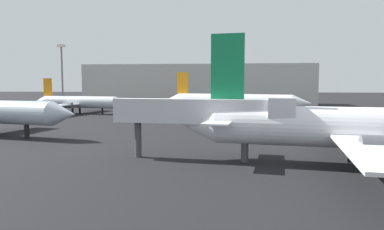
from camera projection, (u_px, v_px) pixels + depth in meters
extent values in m
cylinder|color=white|center=(372.00, 128.00, 31.28)|extent=(28.16, 7.53, 3.72)
cone|color=white|center=(197.00, 123.00, 35.23)|extent=(4.57, 4.25, 3.72)
cube|color=white|center=(355.00, 134.00, 31.67)|extent=(8.74, 30.67, 0.24)
cube|color=white|center=(222.00, 120.00, 34.57)|extent=(3.56, 8.71, 0.16)
cube|color=#147F4C|center=(228.00, 70.00, 34.00)|extent=(3.23, 0.74, 6.85)
cylinder|color=#4C4C54|center=(353.00, 128.00, 37.04)|extent=(3.24, 2.21, 1.81)
cylinder|color=#4C4C54|center=(383.00, 148.00, 25.92)|extent=(3.24, 2.21, 1.81)
cube|color=black|center=(350.00, 153.00, 33.81)|extent=(0.57, 0.57, 1.72)
cube|color=black|center=(359.00, 163.00, 29.92)|extent=(0.57, 0.57, 1.72)
cone|color=#B2BCCC|center=(63.00, 114.00, 46.37)|extent=(4.17, 3.91, 3.28)
cylinder|color=#4C4C54|center=(3.00, 114.00, 54.49)|extent=(3.07, 2.19, 1.68)
cube|color=black|center=(27.00, 132.00, 48.43)|extent=(0.55, 0.55, 1.89)
cylinder|color=silver|center=(232.00, 102.00, 75.54)|extent=(24.99, 10.70, 3.32)
cone|color=silver|center=(302.00, 103.00, 69.74)|extent=(4.47, 4.26, 3.32)
cone|color=silver|center=(172.00, 100.00, 81.35)|extent=(4.47, 4.26, 3.32)
cube|color=silver|center=(227.00, 104.00, 76.09)|extent=(10.42, 23.74, 0.20)
cube|color=silver|center=(181.00, 99.00, 80.42)|extent=(4.00, 7.26, 0.13)
cube|color=orange|center=(183.00, 83.00, 79.92)|extent=(2.61, 1.04, 4.75)
cylinder|color=#4C4C54|center=(236.00, 104.00, 79.92)|extent=(2.83, 2.17, 1.50)
cylinder|color=#4C4C54|center=(223.00, 106.00, 71.69)|extent=(2.83, 2.17, 1.50)
cube|color=black|center=(270.00, 115.00, 72.53)|extent=(0.52, 0.52, 1.97)
cube|color=black|center=(229.00, 113.00, 77.80)|extent=(0.52, 0.52, 1.97)
cube|color=black|center=(224.00, 114.00, 74.77)|extent=(0.52, 0.52, 1.97)
cylinder|color=silver|center=(79.00, 102.00, 88.04)|extent=(20.17, 6.43, 2.93)
cone|color=silver|center=(121.00, 103.00, 84.73)|extent=(3.69, 3.45, 2.93)
cone|color=silver|center=(41.00, 101.00, 91.36)|extent=(3.69, 3.45, 2.93)
cube|color=silver|center=(76.00, 104.00, 88.37)|extent=(7.83, 22.19, 0.18)
cube|color=silver|center=(47.00, 100.00, 90.76)|extent=(2.92, 6.59, 0.12)
cube|color=orange|center=(48.00, 87.00, 90.35)|extent=(2.43, 0.66, 4.46)
cylinder|color=#4C4C54|center=(88.00, 103.00, 92.16)|extent=(2.48, 1.75, 1.36)
cylinder|color=#4C4C54|center=(68.00, 105.00, 84.25)|extent=(2.48, 1.75, 1.36)
cube|color=black|center=(102.00, 111.00, 86.41)|extent=(0.44, 0.44, 1.46)
cube|color=black|center=(80.00, 110.00, 89.97)|extent=(0.44, 0.44, 1.46)
cube|color=black|center=(73.00, 111.00, 87.08)|extent=(0.44, 0.44, 1.46)
cube|color=silver|center=(190.00, 111.00, 34.73)|extent=(15.57, 3.21, 2.40)
cube|color=silver|center=(281.00, 113.00, 32.85)|extent=(2.68, 3.04, 2.80)
cylinder|color=#3F3F44|center=(245.00, 143.00, 33.83)|extent=(0.70, 0.70, 3.62)
cylinder|color=#3F3F44|center=(138.00, 140.00, 36.16)|extent=(0.70, 0.70, 3.62)
cylinder|color=slate|center=(62.00, 78.00, 102.40)|extent=(0.50, 0.50, 17.95)
cube|color=#F2EACC|center=(61.00, 46.00, 101.57)|extent=(2.40, 0.50, 0.80)
cube|color=#B7B7B2|center=(200.00, 85.00, 125.13)|extent=(75.12, 27.33, 13.73)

